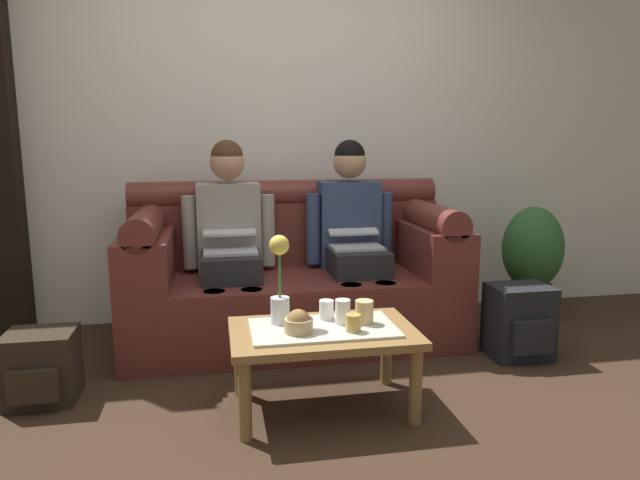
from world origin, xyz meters
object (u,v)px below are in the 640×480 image
person_right (353,231)px  potted_plant (532,258)px  cup_far_center (353,323)px  couch (293,278)px  snack_bowl (299,323)px  cup_near_left (364,312)px  cup_far_left (326,310)px  cup_near_right (343,312)px  backpack_left (42,367)px  coffee_table (323,340)px  person_left (230,235)px  backpack_right (520,322)px  flower_vase (280,281)px

person_right → potted_plant: (1.26, 0.03, -0.23)m
cup_far_center → couch: bearing=96.3°
snack_bowl → potted_plant: (1.76, 1.08, -0.00)m
couch → cup_near_left: couch is taller
potted_plant → cup_far_left: bearing=-150.2°
cup_near_right → backpack_left: bearing=167.8°
backpack_left → couch: bearing=27.5°
cup_near_right → cup_far_left: bearing=125.4°
cup_near_right → cup_near_left: bearing=-4.4°
backpack_left → coffee_table: bearing=-14.2°
person_right → backpack_left: bearing=-158.1°
couch → potted_plant: (1.64, 0.03, 0.06)m
cup_near_left → potted_plant: bearing=34.9°
coffee_table → snack_bowl: bearing=-156.4°
cup_far_center → person_right: bearing=76.4°
cup_near_right → cup_far_left: cup_near_right is taller
cup_far_left → potted_plant: (1.60, 0.92, -0.01)m
snack_bowl → backpack_left: size_ratio=0.37×
couch → cup_far_center: (0.12, -1.08, 0.06)m
person_left → backpack_right: bearing=-19.9°
cup_near_left → cup_far_center: (-0.08, -0.10, -0.02)m
person_right → potted_plant: size_ratio=1.57×
flower_vase → backpack_right: (1.40, 0.33, -0.38)m
couch → cup_far_center: 1.09m
snack_bowl → couch: bearing=83.5°
person_right → coffee_table: 1.11m
couch → snack_bowl: size_ratio=15.74×
cup_far_left → backpack_left: bearing=170.7°
couch → backpack_right: couch is taller
potted_plant → backpack_right: bearing=-125.0°
flower_vase → snack_bowl: (0.06, -0.14, -0.15)m
couch → person_left: bearing=-179.6°
backpack_left → person_right: bearing=21.9°
cup_near_left → flower_vase: bearing=169.2°
backpack_right → potted_plant: (0.43, 0.61, 0.23)m
cup_far_center → backpack_right: bearing=24.5°
person_left → snack_bowl: bearing=-76.0°
cup_near_left → cup_near_right: size_ratio=0.94×
cup_near_left → cup_far_left: (-0.16, 0.09, -0.01)m
cup_near_right → cup_far_center: cup_near_right is taller
snack_bowl → potted_plant: size_ratio=0.16×
person_left → cup_near_left: person_left is taller
coffee_table → cup_far_left: (0.04, 0.11, 0.11)m
couch → flower_vase: couch is taller
coffee_table → snack_bowl: (-0.12, -0.05, 0.11)m
person_left → backpack_right: person_left is taller
cup_near_right → snack_bowl: bearing=-160.2°
cup_near_right → backpack_left: 1.44m
coffee_table → potted_plant: size_ratio=1.07×
coffee_table → backpack_left: 1.34m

